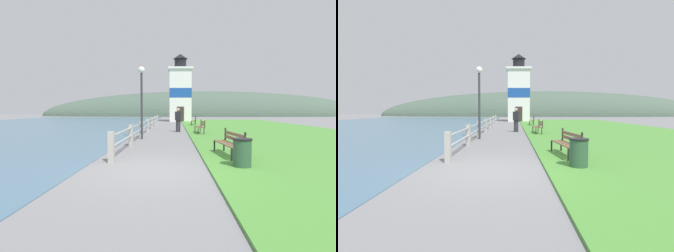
# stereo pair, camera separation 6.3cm
# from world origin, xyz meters

# --- Properties ---
(ground_plane) EXTENTS (160.00, 160.00, 0.00)m
(ground_plane) POSITION_xyz_m (0.00, 0.00, 0.00)
(ground_plane) COLOR slate
(grass_verge) EXTENTS (12.00, 40.58, 0.06)m
(grass_verge) POSITION_xyz_m (7.48, 13.53, 0.03)
(grass_verge) COLOR #4C8E38
(grass_verge) RESTS_ON ground_plane
(seawall_railing) EXTENTS (0.18, 22.17, 0.96)m
(seawall_railing) POSITION_xyz_m (-1.38, 12.00, 0.55)
(seawall_railing) COLOR #A8A399
(seawall_railing) RESTS_ON ground_plane
(park_bench_near) EXTENTS (0.71, 2.01, 0.94)m
(park_bench_near) POSITION_xyz_m (2.46, 2.03, 0.54)
(park_bench_near) COLOR brown
(park_bench_near) RESTS_ON ground_plane
(park_bench_midway) EXTENTS (0.53, 1.89, 0.94)m
(park_bench_midway) POSITION_xyz_m (2.31, 10.52, 0.54)
(park_bench_midway) COLOR brown
(park_bench_midway) RESTS_ON ground_plane
(park_bench_far) EXTENTS (0.55, 1.63, 0.94)m
(park_bench_far) POSITION_xyz_m (2.58, 19.71, 0.54)
(park_bench_far) COLOR brown
(park_bench_far) RESTS_ON ground_plane
(lighthouse) EXTENTS (3.32, 3.32, 9.11)m
(lighthouse) POSITION_xyz_m (1.38, 28.96, 4.00)
(lighthouse) COLOR white
(lighthouse) RESTS_ON ground_plane
(person_strolling) EXTENTS (0.48, 0.37, 1.73)m
(person_strolling) POSITION_xyz_m (0.84, 12.08, 0.94)
(person_strolling) COLOR #28282D
(person_strolling) RESTS_ON ground_plane
(trash_bin) EXTENTS (0.54, 0.54, 0.84)m
(trash_bin) POSITION_xyz_m (2.43, 0.29, 0.42)
(trash_bin) COLOR #2D5138
(trash_bin) RESTS_ON ground_plane
(lamp_post) EXTENTS (0.36, 0.36, 3.96)m
(lamp_post) POSITION_xyz_m (-1.23, 7.40, 2.74)
(lamp_post) COLOR #333338
(lamp_post) RESTS_ON ground_plane
(distant_hillside) EXTENTS (80.00, 16.00, 12.00)m
(distant_hillside) POSITION_xyz_m (8.00, 57.05, 0.00)
(distant_hillside) COLOR #475B4C
(distant_hillside) RESTS_ON ground_plane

